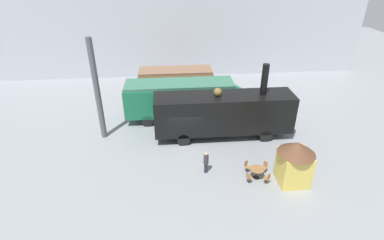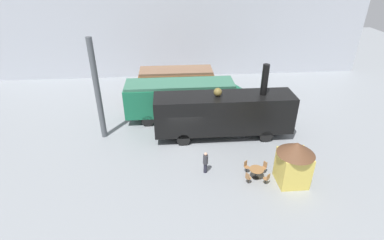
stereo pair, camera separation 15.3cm
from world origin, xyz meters
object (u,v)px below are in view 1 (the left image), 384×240
at_px(passenger_coach_wooden, 176,83).
at_px(ticket_kiosk, 295,160).
at_px(streamlined_locomotive, 189,97).
at_px(cafe_table_near, 257,171).
at_px(cafe_chair_0, 268,178).
at_px(visitor_person, 206,162).
at_px(steam_locomotive, 224,112).

distance_m(passenger_coach_wooden, ticket_kiosk, 14.77).
distance_m(passenger_coach_wooden, streamlined_locomotive, 3.91).
bearing_deg(cafe_table_near, cafe_chair_0, -53.33).
relative_size(cafe_table_near, visitor_person, 0.59).
bearing_deg(cafe_table_near, streamlined_locomotive, 113.47).
xyz_separation_m(passenger_coach_wooden, cafe_chair_0, (5.28, -13.20, -1.40)).
height_order(streamlined_locomotive, steam_locomotive, steam_locomotive).
xyz_separation_m(visitor_person, ticket_kiosk, (5.39, -1.39, 0.81)).
height_order(steam_locomotive, cafe_chair_0, steam_locomotive).
bearing_deg(steam_locomotive, passenger_coach_wooden, 116.20).
distance_m(cafe_chair_0, ticket_kiosk, 2.02).
relative_size(passenger_coach_wooden, visitor_person, 4.43).
relative_size(passenger_coach_wooden, cafe_chair_0, 8.17).
xyz_separation_m(passenger_coach_wooden, steam_locomotive, (3.50, -7.11, 0.22)).
bearing_deg(visitor_person, ticket_kiosk, -14.45).
bearing_deg(streamlined_locomotive, cafe_chair_0, -65.46).
height_order(steam_locomotive, visitor_person, steam_locomotive).
bearing_deg(passenger_coach_wooden, visitor_person, -82.48).
bearing_deg(streamlined_locomotive, steam_locomotive, -52.92).
bearing_deg(passenger_coach_wooden, streamlined_locomotive, -75.39).
bearing_deg(passenger_coach_wooden, cafe_chair_0, -68.18).
bearing_deg(visitor_person, steam_locomotive, 66.65).
bearing_deg(cafe_chair_0, steam_locomotive, -20.33).
bearing_deg(cafe_chair_0, ticket_kiosk, -121.19).
relative_size(passenger_coach_wooden, cafe_table_near, 7.53).
bearing_deg(ticket_kiosk, streamlined_locomotive, 122.69).
height_order(streamlined_locomotive, cafe_table_near, streamlined_locomotive).
bearing_deg(steam_locomotive, streamlined_locomotive, 127.08).
height_order(streamlined_locomotive, ticket_kiosk, streamlined_locomotive).
height_order(cafe_table_near, cafe_chair_0, cafe_chair_0).
relative_size(cafe_table_near, ticket_kiosk, 0.31).
bearing_deg(cafe_chair_0, passenger_coach_wooden, -14.85).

